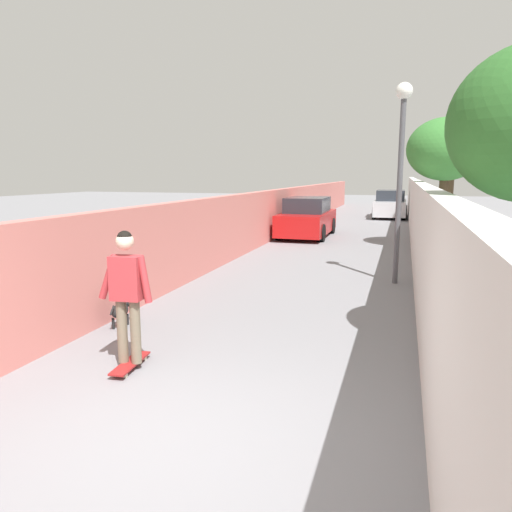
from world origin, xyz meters
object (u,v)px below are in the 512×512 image
object	(u,v)px
tree_right_near	(452,157)
car_near	(307,218)
lamp_post	(401,149)
skateboard	(130,363)
person_skateboarder	(127,287)
tree_right_far	(446,150)
car_far	(390,205)
dog	(121,310)

from	to	relation	value
tree_right_near	car_near	bearing A→B (deg)	125.81
lamp_post	skateboard	size ratio (longest dim) A/B	5.34
lamp_post	person_skateboarder	distance (m)	7.05
tree_right_far	car_near	xyz separation A→B (m)	(2.04, 4.78, -2.47)
tree_right_far	car_far	world-z (taller)	tree_right_far
lamp_post	car_near	distance (m)	8.59
tree_right_far	car_far	bearing A→B (deg)	9.20
tree_right_near	tree_right_far	distance (m)	6.04
skateboard	dog	size ratio (longest dim) A/B	0.46
tree_right_near	lamp_post	world-z (taller)	lamp_post
skateboard	car_near	size ratio (longest dim) A/B	0.19
tree_right_far	lamp_post	xyz separation A→B (m)	(-5.48, 1.29, -0.20)
skateboard	person_skateboarder	size ratio (longest dim) A/B	0.48
person_skateboarder	skateboard	bearing A→B (deg)	0.00
tree_right_near	dog	bearing A→B (deg)	158.91
dog	car_far	distance (m)	22.03
lamp_post	person_skateboarder	size ratio (longest dim) A/B	2.59
person_skateboarder	dog	bearing A→B (deg)	35.78
skateboard	person_skateboarder	xyz separation A→B (m)	(-0.00, 0.00, 1.00)
skateboard	tree_right_far	bearing A→B (deg)	-21.00
tree_right_near	lamp_post	size ratio (longest dim) A/B	0.93
lamp_post	car_far	xyz separation A→B (m)	(17.18, 0.60, -2.27)
tree_right_near	dog	world-z (taller)	tree_right_near
lamp_post	car_near	size ratio (longest dim) A/B	1.04
skateboard	car_far	bearing A→B (deg)	-6.21
tree_right_far	car_near	world-z (taller)	tree_right_far
person_skateboarder	lamp_post	bearing A→B (deg)	-27.40
lamp_post	person_skateboarder	xyz separation A→B (m)	(-6.03, 3.12, -1.91)
skateboard	tree_right_near	bearing A→B (deg)	-16.32
skateboard	person_skateboarder	bearing A→B (deg)	180.00
dog	person_skateboarder	bearing A→B (deg)	-144.22
skateboard	dog	xyz separation A→B (m)	(1.47, 1.06, 0.21)
tree_right_near	person_skateboarder	bearing A→B (deg)	163.68
tree_right_near	car_far	bearing A→B (deg)	24.57
person_skateboarder	car_near	xyz separation A→B (m)	(13.55, 0.36, -0.35)
tree_right_near	tree_right_far	size ratio (longest dim) A/B	0.97
skateboard	person_skateboarder	world-z (taller)	person_skateboarder
tree_right_far	person_skateboarder	distance (m)	12.51
dog	car_near	world-z (taller)	car_near
tree_right_far	skateboard	distance (m)	12.72
lamp_post	dog	world-z (taller)	lamp_post
tree_right_near	person_skateboarder	xyz separation A→B (m)	(-17.51, 5.13, -2.07)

